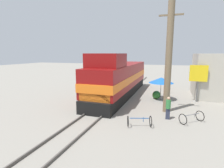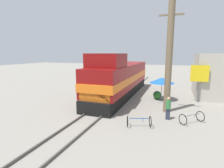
{
  "view_description": "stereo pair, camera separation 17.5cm",
  "coord_description": "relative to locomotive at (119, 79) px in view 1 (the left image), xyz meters",
  "views": [
    {
      "loc": [
        5.5,
        -15.32,
        4.73
      ],
      "look_at": [
        1.2,
        -2.9,
        2.41
      ],
      "focal_mm": 28.0,
      "sensor_mm": 36.0,
      "label": 1
    },
    {
      "loc": [
        5.67,
        -15.26,
        4.73
      ],
      "look_at": [
        1.2,
        -2.9,
        2.41
      ],
      "focal_mm": 28.0,
      "sensor_mm": 36.0,
      "label": 2
    }
  ],
  "objects": [
    {
      "name": "vendor_umbrella",
      "position": [
        4.49,
        -0.11,
        0.09
      ],
      "size": [
        2.46,
        2.46,
        2.31
      ],
      "color": "#4C4C4C",
      "rests_on": "ground_plane"
    },
    {
      "name": "rail_far",
      "position": [
        0.72,
        -3.01,
        -1.87
      ],
      "size": [
        0.08,
        39.0,
        0.15
      ],
      "primitive_type": "cube",
      "color": "#4C4742",
      "rests_on": "ground_plane"
    },
    {
      "name": "shrub_cluster",
      "position": [
        4.08,
        0.07,
        -1.53
      ],
      "size": [
        0.85,
        0.85,
        0.85
      ],
      "primitive_type": "sphere",
      "color": "#2D722D",
      "rests_on": "ground_plane"
    },
    {
      "name": "rail_near",
      "position": [
        -0.72,
        -3.01,
        -1.87
      ],
      "size": [
        0.08,
        39.0,
        0.15
      ],
      "primitive_type": "cube",
      "color": "#4C4742",
      "rests_on": "ground_plane"
    },
    {
      "name": "bicycle_spare",
      "position": [
        3.66,
        -7.57,
        -1.58
      ],
      "size": [
        1.67,
        1.15,
        0.72
      ],
      "rotation": [
        0.0,
        0.0,
        1.88
      ],
      "color": "black",
      "rests_on": "ground_plane"
    },
    {
      "name": "bicycle",
      "position": [
        6.95,
        -5.73,
        -1.57
      ],
      "size": [
        1.71,
        1.65,
        0.74
      ],
      "rotation": [
        0.0,
        0.0,
        2.31
      ],
      "color": "black",
      "rests_on": "ground_plane"
    },
    {
      "name": "billboard_sign",
      "position": [
        7.92,
        0.26,
        0.65
      ],
      "size": [
        1.63,
        0.12,
        3.61
      ],
      "color": "#595959",
      "rests_on": "ground_plane"
    },
    {
      "name": "utility_pole",
      "position": [
        5.18,
        -3.84,
        2.39
      ],
      "size": [
        1.8,
        0.51,
        8.6
      ],
      "color": "#726047",
      "rests_on": "ground_plane"
    },
    {
      "name": "locomotive",
      "position": [
        0.0,
        0.0,
        0.0
      ],
      "size": [
        3.09,
        14.76,
        4.72
      ],
      "color": "black",
      "rests_on": "ground_plane"
    },
    {
      "name": "person_bystander",
      "position": [
        5.37,
        -5.56,
        -1.05
      ],
      "size": [
        0.34,
        0.34,
        1.66
      ],
      "color": "#2D3347",
      "rests_on": "ground_plane"
    },
    {
      "name": "ground_plane",
      "position": [
        0.0,
        -3.01,
        -1.95
      ],
      "size": [
        120.0,
        120.0,
        0.0
      ],
      "primitive_type": "plane",
      "color": "gray"
    }
  ]
}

